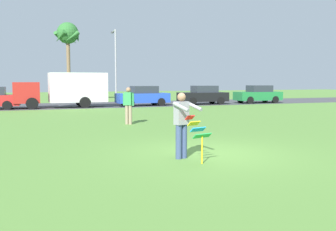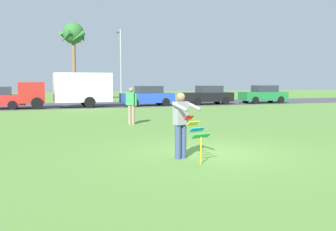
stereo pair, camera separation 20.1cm
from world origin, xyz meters
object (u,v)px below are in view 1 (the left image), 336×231
object	(u,v)px
kite_held	(198,131)
person_kite_flyer	(182,123)
parked_car_blue	(143,96)
palm_tree_right_near	(68,36)
parked_truck_red_cab	(67,89)
parked_car_green	(258,94)
streetlight_pole	(115,60)
parked_car_black	(203,95)
person_walker_near	(129,104)

from	to	relation	value
kite_held	person_kite_flyer	bearing A→B (deg)	106.70
parked_car_blue	kite_held	bearing A→B (deg)	-103.12
person_kite_flyer	palm_tree_right_near	xyz separation A→B (m)	(0.27, 30.03, 5.45)
parked_truck_red_cab	parked_car_green	distance (m)	16.89
parked_car_blue	streetlight_pole	xyz separation A→B (m)	(-0.52, 7.57, 3.22)
parked_car_black	parked_car_green	bearing A→B (deg)	-0.01
parked_truck_red_cab	palm_tree_right_near	distance (m)	10.95
parked_car_blue	person_walker_near	world-z (taller)	person_walker_near
parked_car_blue	parked_truck_red_cab	bearing A→B (deg)	-179.98
person_walker_near	parked_car_blue	bearing A→B (deg)	70.30
parked_car_green	person_walker_near	size ratio (longest dim) A/B	2.45
parked_truck_red_cab	parked_car_blue	distance (m)	6.00
person_kite_flyer	parked_car_black	xyz separation A→B (m)	(10.45, 20.35, -0.18)
person_kite_flyer	parked_car_blue	size ratio (longest dim) A/B	0.41
parked_car_blue	person_walker_near	bearing A→B (deg)	-109.70
person_kite_flyer	kite_held	world-z (taller)	person_kite_flyer
person_kite_flyer	streetlight_pole	world-z (taller)	streetlight_pole
parked_car_black	person_kite_flyer	bearing A→B (deg)	-117.18
parked_car_blue	parked_car_green	bearing A→B (deg)	-0.01
parked_car_green	palm_tree_right_near	size ratio (longest dim) A/B	0.55
parked_truck_red_cab	person_kite_flyer	bearing A→B (deg)	-87.46
parked_car_black	palm_tree_right_near	xyz separation A→B (m)	(-10.17, 9.68, 5.62)
person_kite_flyer	parked_truck_red_cab	size ratio (longest dim) A/B	0.26
parked_car_green	palm_tree_right_near	xyz separation A→B (m)	(-15.70, 9.68, 5.62)
person_kite_flyer	parked_car_black	world-z (taller)	person_kite_flyer
streetlight_pole	person_walker_near	world-z (taller)	streetlight_pole
parked_car_green	parked_truck_red_cab	bearing A→B (deg)	180.00
kite_held	parked_car_blue	distance (m)	21.51
palm_tree_right_near	person_walker_near	xyz separation A→B (m)	(0.40, -21.93, -5.46)
parked_car_blue	parked_car_black	world-z (taller)	same
palm_tree_right_near	person_kite_flyer	bearing A→B (deg)	-90.52
kite_held	parked_truck_red_cab	world-z (taller)	parked_truck_red_cab
person_walker_near	person_kite_flyer	bearing A→B (deg)	-94.77
parked_car_green	person_kite_flyer	bearing A→B (deg)	-128.13
parked_truck_red_cab	parked_car_green	xyz separation A→B (m)	(16.87, -0.00, -0.64)
streetlight_pole	person_walker_near	size ratio (longest dim) A/B	4.05
parked_car_blue	parked_car_black	distance (m)	5.38
kite_held	parked_car_blue	size ratio (longest dim) A/B	0.27
kite_held	parked_car_blue	world-z (taller)	parked_car_blue
parked_car_black	parked_car_green	distance (m)	5.52
kite_held	parked_car_black	bearing A→B (deg)	63.89
parked_car_blue	palm_tree_right_near	size ratio (longest dim) A/B	0.55
parked_car_green	palm_tree_right_near	bearing A→B (deg)	148.35
parked_truck_red_cab	streetlight_pole	world-z (taller)	streetlight_pole
parked_truck_red_cab	kite_held	bearing A→B (deg)	-87.04
kite_held	palm_tree_right_near	size ratio (longest dim) A/B	0.15
parked_car_blue	palm_tree_right_near	xyz separation A→B (m)	(-4.79, 9.68, 5.62)
parked_car_green	streetlight_pole	size ratio (longest dim) A/B	0.60
parked_car_black	streetlight_pole	world-z (taller)	streetlight_pole
parked_car_black	parked_car_green	world-z (taller)	same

